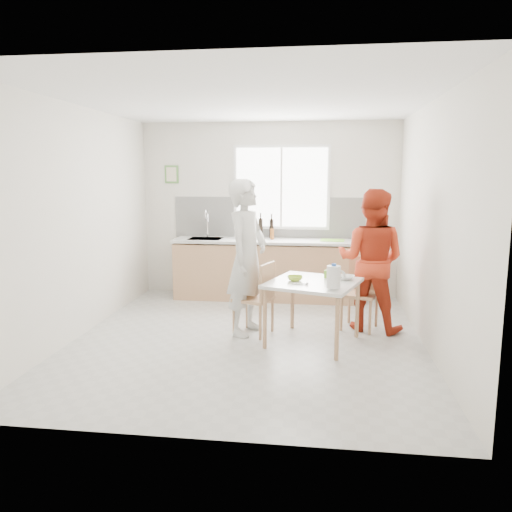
% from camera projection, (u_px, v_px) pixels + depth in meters
% --- Properties ---
extents(ground, '(4.50, 4.50, 0.00)m').
position_uv_depth(ground, '(248.00, 339.00, 5.84)').
color(ground, '#B7B7B2').
rests_on(ground, ground).
extents(room_shell, '(4.50, 4.50, 4.50)m').
position_uv_depth(room_shell, '(248.00, 198.00, 5.57)').
color(room_shell, silver).
rests_on(room_shell, ground).
extents(window, '(1.50, 0.06, 1.30)m').
position_uv_depth(window, '(281.00, 187.00, 7.71)').
color(window, white).
rests_on(window, room_shell).
extents(backsplash, '(3.00, 0.02, 0.65)m').
position_uv_depth(backsplash, '(269.00, 218.00, 7.83)').
color(backsplash, white).
rests_on(backsplash, room_shell).
extents(picture_frame, '(0.22, 0.03, 0.28)m').
position_uv_depth(picture_frame, '(172.00, 174.00, 7.91)').
color(picture_frame, '#599544').
rests_on(picture_frame, room_shell).
extents(kitchen_counter, '(2.84, 0.64, 1.37)m').
position_uv_depth(kitchen_counter, '(266.00, 272.00, 7.68)').
color(kitchen_counter, tan).
rests_on(kitchen_counter, ground).
extents(dining_table, '(1.18, 1.18, 0.72)m').
position_uv_depth(dining_table, '(313.00, 288.00, 5.61)').
color(dining_table, silver).
rests_on(dining_table, ground).
extents(chair_left, '(0.51, 0.51, 0.88)m').
position_uv_depth(chair_left, '(258.00, 295.00, 5.93)').
color(chair_left, tan).
rests_on(chair_left, ground).
extents(chair_far, '(0.52, 0.52, 0.89)m').
position_uv_depth(chair_far, '(361.00, 289.00, 6.22)').
color(chair_far, tan).
rests_on(chair_far, ground).
extents(person_white, '(0.63, 0.78, 1.85)m').
position_uv_depth(person_white, '(247.00, 258.00, 5.93)').
color(person_white, silver).
rests_on(person_white, ground).
extents(person_red, '(1.01, 0.89, 1.74)m').
position_uv_depth(person_red, '(371.00, 260.00, 6.08)').
color(person_red, '#BA3017').
rests_on(person_red, ground).
extents(bowl_green, '(0.22, 0.22, 0.05)m').
position_uv_depth(bowl_green, '(295.00, 278.00, 5.64)').
color(bowl_green, '#A1CB2E').
rests_on(bowl_green, dining_table).
extents(bowl_white, '(0.25, 0.25, 0.05)m').
position_uv_depth(bowl_white, '(345.00, 278.00, 5.69)').
color(bowl_white, silver).
rests_on(bowl_white, dining_table).
extents(milk_jug, '(0.20, 0.14, 0.26)m').
position_uv_depth(milk_jug, '(334.00, 277.00, 5.19)').
color(milk_jug, white).
rests_on(milk_jug, dining_table).
extents(green_box, '(0.13, 0.13, 0.09)m').
position_uv_depth(green_box, '(329.00, 274.00, 5.80)').
color(green_box, '#73BF2C').
rests_on(green_box, dining_table).
extents(spoon, '(0.16, 0.02, 0.01)m').
position_uv_depth(spoon, '(300.00, 284.00, 5.44)').
color(spoon, '#A5A5AA').
rests_on(spoon, dining_table).
extents(cutting_board, '(0.37, 0.28, 0.01)m').
position_uv_depth(cutting_board, '(332.00, 240.00, 7.47)').
color(cutting_board, '#80D832').
rests_on(cutting_board, kitchen_counter).
extents(wine_bottle_a, '(0.07, 0.07, 0.32)m').
position_uv_depth(wine_bottle_a, '(261.00, 228.00, 7.68)').
color(wine_bottle_a, black).
rests_on(wine_bottle_a, kitchen_counter).
extents(wine_bottle_b, '(0.07, 0.07, 0.30)m').
position_uv_depth(wine_bottle_b, '(271.00, 229.00, 7.72)').
color(wine_bottle_b, black).
rests_on(wine_bottle_b, kitchen_counter).
extents(jar_amber, '(0.06, 0.06, 0.16)m').
position_uv_depth(jar_amber, '(272.00, 234.00, 7.61)').
color(jar_amber, brown).
rests_on(jar_amber, kitchen_counter).
extents(soap_bottle, '(0.10, 0.10, 0.18)m').
position_uv_depth(soap_bottle, '(238.00, 233.00, 7.70)').
color(soap_bottle, '#999999').
rests_on(soap_bottle, kitchen_counter).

